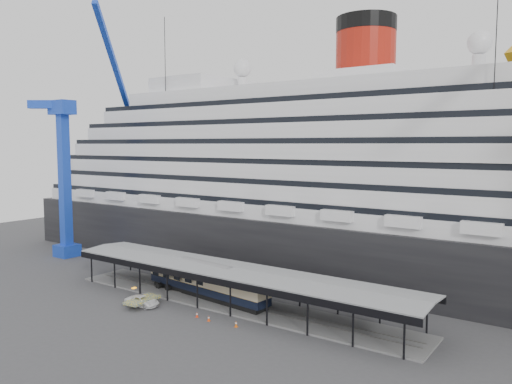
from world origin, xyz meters
The scene contains 9 objects.
ground centered at (0.00, 0.00, 0.00)m, with size 200.00×200.00×0.00m, color #3D3D3F.
cruise_ship centered at (0.05, 32.00, 18.35)m, with size 130.00×30.00×43.90m.
platform_canopy centered at (0.00, 5.00, 2.36)m, with size 56.00×9.18×5.30m.
crane_blue centered at (-45.11, 10.62, 19.96)m, with size 22.63×19.19×47.60m.
port_truck centered at (-9.81, -2.85, 0.71)m, with size 2.35×5.10×1.42m, color white.
pullman_carriage centered at (-4.77, 5.00, 2.68)m, with size 22.72×5.33×22.13m.
traffic_cone_left centered at (-0.48, -1.89, 0.35)m, with size 0.43×0.43×0.70m.
traffic_cone_mid centered at (1.71, -2.11, 0.36)m, with size 0.47×0.47×0.73m.
traffic_cone_right centered at (5.84, -1.75, 0.40)m, with size 0.44×0.44×0.80m.
Camera 1 is at (42.20, -49.49, 22.58)m, focal length 35.00 mm.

